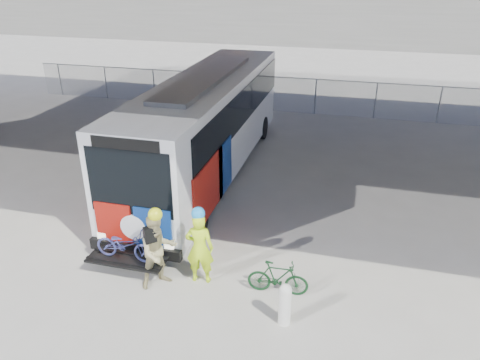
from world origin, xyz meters
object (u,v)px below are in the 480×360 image
(cyclist_hivis, at_px, (200,246))
(bike_parked, at_px, (278,278))
(cyclist_tan, at_px, (158,250))
(bollard, at_px, (285,303))
(bus, at_px, (207,119))

(cyclist_hivis, relative_size, bike_parked, 1.42)
(cyclist_hivis, distance_m, cyclist_tan, 0.99)
(bollard, distance_m, bike_parked, 1.05)
(cyclist_tan, bearing_deg, bus, 53.23)
(bollard, distance_m, cyclist_hivis, 2.53)
(bollard, xyz_separation_m, cyclist_hivis, (-2.28, 0.98, 0.44))
(bollard, xyz_separation_m, bike_parked, (-0.33, 0.98, -0.12))
(cyclist_hivis, relative_size, cyclist_tan, 0.98)
(cyclist_tan, height_order, bike_parked, cyclist_tan)
(cyclist_hivis, bearing_deg, cyclist_tan, 15.77)
(bus, relative_size, bike_parked, 8.79)
(cyclist_hivis, height_order, cyclist_tan, cyclist_tan)
(bike_parked, bearing_deg, cyclist_tan, 94.47)
(cyclist_hivis, bearing_deg, bollard, 149.61)
(cyclist_tan, bearing_deg, bike_parked, -37.27)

